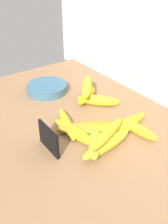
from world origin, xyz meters
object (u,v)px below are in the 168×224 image
fruit_bowl (47,88)px  banana_10 (107,134)px  banana_2 (107,144)px  banana_9 (127,124)px  banana_5 (138,129)px  banana_8 (66,123)px  banana_7 (98,100)px  chalkboard_sign (49,140)px  banana_11 (87,87)px  banana_6 (95,142)px  banana_0 (75,132)px  banana_1 (85,127)px  banana_3 (107,129)px  banana_4 (87,95)px

fruit_bowl → banana_10: banana_10 is taller
banana_2 → banana_9: (-4.59, 12.83, -0.17)cm
banana_5 → banana_9: 4.40cm
banana_8 → banana_7: bearing=106.8°
chalkboard_sign → banana_11: chalkboard_sign is taller
chalkboard_sign → banana_6: (7.54, 11.91, -1.67)cm
banana_2 → banana_9: 13.63cm
banana_0 → banana_8: size_ratio=0.96×
banana_1 → banana_3: banana_1 is taller
banana_1 → banana_10: 12.05cm
banana_1 → banana_11: size_ratio=1.09×
banana_1 → banana_11: 22.42cm
banana_11 → chalkboard_sign: bearing=-56.1°
chalkboard_sign → banana_0: size_ratio=0.57×
banana_3 → banana_7: size_ratio=1.12×
banana_3 → banana_9: (1.60, 7.57, 0.19)cm
chalkboard_sign → banana_11: (-18.84, 28.00, 2.08)cm
fruit_bowl → banana_3: 39.11cm
chalkboard_sign → banana_6: size_ratio=0.69×
banana_3 → banana_5: bearing=55.5°
banana_0 → banana_11: (-18.01, 18.05, 4.03)cm
fruit_bowl → chalkboard_sign: bearing=-27.7°
banana_1 → banana_6: banana_6 is taller
banana_3 → banana_7: (-16.86, 9.58, 0.32)cm
banana_5 → banana_7: banana_7 is taller
banana_6 → banana_11: (-26.38, 16.09, 3.76)cm
banana_8 → banana_11: size_ratio=1.06×
banana_7 → banana_11: (-6.07, -1.25, 3.87)cm
fruit_bowl → banana_9: (40.69, 8.85, 0.21)cm
banana_8 → banana_11: bearing=124.0°
banana_7 → banana_10: (22.76, -14.69, 3.77)cm
banana_8 → banana_1: bearing=33.1°
banana_6 → banana_3: bearing=113.9°
banana_4 → banana_1: bearing=-37.9°
banana_9 → banana_7: bearing=173.8°
banana_7 → banana_8: 19.36cm
banana_9 → banana_11: (-24.53, 0.75, 4.00)cm
banana_11 → banana_2: bearing=-25.0°
banana_1 → banana_9: same height
banana_5 → banana_11: banana_11 is taller
chalkboard_sign → banana_5: 30.02cm
banana_1 → banana_9: 14.61cm
fruit_bowl → banana_2: 45.46cm
chalkboard_sign → banana_9: chalkboard_sign is taller
banana_1 → banana_10: size_ratio=1.05×
banana_2 → banana_8: 17.85cm
banana_2 → banana_10: banana_10 is taller
fruit_bowl → banana_4: (16.06, 9.73, 0.27)cm
chalkboard_sign → banana_8: 13.09cm
banana_9 → banana_11: bearing=178.2°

